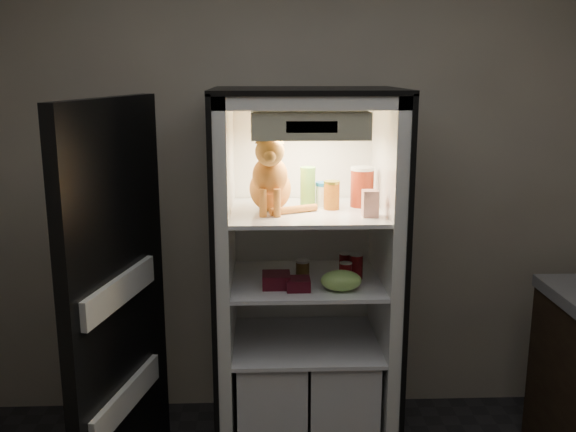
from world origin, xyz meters
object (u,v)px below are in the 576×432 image
tabby_cat (270,181)px  cream_carton (370,203)px  parmesan_shaker (308,187)px  pepper_jar (362,187)px  grape_bag (341,281)px  soda_can_c (346,274)px  condiment_jar (303,269)px  soda_can_b (356,266)px  mayo_tub (324,194)px  salsa_jar (332,195)px  refrigerator (305,302)px  berry_box_right (298,284)px  berry_box_left (276,280)px  soda_can_a (345,264)px

tabby_cat → cream_carton: size_ratio=3.29×
parmesan_shaker → pepper_jar: (0.27, -0.00, -0.00)m
grape_bag → parmesan_shaker: bearing=118.4°
soda_can_c → condiment_jar: (-0.20, 0.11, -0.01)m
soda_can_b → condiment_jar: size_ratio=1.33×
mayo_tub → condiment_jar: (-0.11, -0.10, -0.36)m
salsa_jar → grape_bag: bearing=-81.7°
cream_carton → soda_can_c: bearing=157.0°
refrigerator → salsa_jar: (0.12, -0.04, 0.57)m
tabby_cat → cream_carton: tabby_cat is taller
refrigerator → tabby_cat: 0.68m
cream_carton → berry_box_right: 0.51m
salsa_jar → soda_can_c: (0.06, -0.12, -0.36)m
refrigerator → cream_carton: size_ratio=15.21×
soda_can_b → berry_box_left: (-0.40, -0.11, -0.03)m
soda_can_a → grape_bag: 0.25m
refrigerator → soda_can_a: 0.29m
soda_can_b → tabby_cat: bearing=-177.5°
cream_carton → condiment_jar: (-0.30, 0.15, -0.36)m
soda_can_b → berry_box_left: 0.42m
mayo_tub → pepper_jar: (0.19, -0.03, 0.04)m
mayo_tub → berry_box_right: mayo_tub is taller
pepper_jar → parmesan_shaker: bearing=179.3°
mayo_tub → salsa_jar: 0.09m
refrigerator → soda_can_c: bearing=-41.7°
pepper_jar → berry_box_right: (-0.33, -0.24, -0.42)m
salsa_jar → berry_box_left: bearing=-153.3°
grape_bag → berry_box_left: 0.31m
salsa_jar → condiment_jar: (-0.14, -0.02, -0.37)m
parmesan_shaker → soda_can_b: size_ratio=1.59×
parmesan_shaker → salsa_jar: size_ratio=1.42×
tabby_cat → refrigerator: bearing=27.3°
mayo_tub → soda_can_a: bearing=-19.4°
tabby_cat → salsa_jar: tabby_cat is taller
salsa_jar → cream_carton: salsa_jar is taller
cream_carton → pepper_jar: bearing=91.3°
soda_can_a → tabby_cat: bearing=-166.2°
soda_can_c → grape_bag: soda_can_c is taller
cream_carton → soda_can_c: (-0.10, 0.04, -0.36)m
soda_can_b → condiment_jar: bearing=177.4°
tabby_cat → berry_box_right: size_ratio=3.64×
soda_can_c → grape_bag: bearing=-111.7°
refrigerator → condiment_jar: bearing=-107.3°
parmesan_shaker → mayo_tub: bearing=14.8°
soda_can_b → berry_box_right: bearing=-152.4°
tabby_cat → berry_box_left: tabby_cat is taller
mayo_tub → soda_can_c: size_ratio=1.06×
tabby_cat → soda_can_a: tabby_cat is taller
soda_can_b → soda_can_c: 0.12m
cream_carton → condiment_jar: cream_carton is taller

